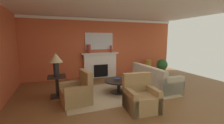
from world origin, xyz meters
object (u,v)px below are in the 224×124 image
at_px(armchair_near_window, 77,93).
at_px(potted_plant, 162,66).
at_px(vase_mantel_left, 89,49).
at_px(armchair_facing_fireplace, 141,98).
at_px(sofa, 154,79).
at_px(vase_tall_corner, 148,67).
at_px(fireplace, 100,66).
at_px(mantel_mirror, 99,41).
at_px(coffee_table, 119,83).
at_px(vase_mantel_right, 111,49).
at_px(side_table, 57,85).
at_px(table_lamp, 56,60).

xyz_separation_m(armchair_near_window, potted_plant, (4.66, 2.07, 0.19)).
bearing_deg(vase_mantel_left, armchair_facing_fireplace, -81.01).
distance_m(sofa, vase_tall_corner, 2.17).
bearing_deg(potted_plant, fireplace, 167.90).
relative_size(fireplace, mantel_mirror, 1.31).
distance_m(fireplace, armchair_facing_fireplace, 3.78).
bearing_deg(vase_mantel_left, potted_plant, -9.60).
distance_m(armchair_near_window, armchair_facing_fireplace, 1.85).
bearing_deg(sofa, coffee_table, -175.29).
xyz_separation_m(mantel_mirror, armchair_near_window, (-1.50, -2.87, -1.46)).
height_order(mantel_mirror, potted_plant, mantel_mirror).
xyz_separation_m(mantel_mirror, vase_mantel_right, (0.55, -0.17, -0.38)).
xyz_separation_m(mantel_mirror, side_table, (-2.04, -2.13, -1.37)).
bearing_deg(mantel_mirror, vase_tall_corner, -9.34).
bearing_deg(table_lamp, mantel_mirror, 46.20).
xyz_separation_m(fireplace, vase_tall_corner, (2.55, -0.30, -0.19)).
distance_m(vase_mantel_right, potted_plant, 2.82).
xyz_separation_m(armchair_facing_fireplace, vase_mantel_right, (0.51, 3.72, 1.08)).
distance_m(table_lamp, vase_mantel_right, 3.25).
bearing_deg(mantel_mirror, armchair_near_window, -117.64).
height_order(side_table, table_lamp, table_lamp).
bearing_deg(armchair_facing_fireplace, potted_plant, 44.85).
bearing_deg(fireplace, coffee_table, -89.97).
distance_m(sofa, potted_plant, 2.23).
bearing_deg(vase_mantel_right, side_table, -142.91).
relative_size(mantel_mirror, vase_mantel_left, 3.39).
distance_m(armchair_facing_fireplace, coffee_table, 1.42).
relative_size(fireplace, potted_plant, 2.16).
xyz_separation_m(vase_tall_corner, vase_mantel_right, (-2.00, 0.25, 1.00)).
relative_size(side_table, vase_mantel_left, 1.72).
height_order(armchair_facing_fireplace, vase_mantel_left, vase_mantel_left).
relative_size(vase_tall_corner, vase_mantel_left, 1.91).
bearing_deg(vase_mantel_right, coffee_table, -103.39).
height_order(mantel_mirror, coffee_table, mantel_mirror).
bearing_deg(mantel_mirror, armchair_facing_fireplace, -89.42).
xyz_separation_m(armchair_facing_fireplace, table_lamp, (-2.08, 1.76, 0.92)).
relative_size(armchair_near_window, table_lamp, 1.27).
xyz_separation_m(armchair_near_window, coffee_table, (1.50, 0.40, 0.03)).
distance_m(sofa, armchair_near_window, 3.12).
distance_m(armchair_near_window, side_table, 0.92).
xyz_separation_m(table_lamp, vase_mantel_left, (1.49, 1.96, 0.20)).
xyz_separation_m(sofa, potted_plant, (1.59, 1.55, 0.19)).
height_order(mantel_mirror, vase_mantel_right, mantel_mirror).
xyz_separation_m(armchair_near_window, armchair_facing_fireplace, (1.54, -1.02, 0.00)).
relative_size(armchair_facing_fireplace, vase_tall_corner, 1.22).
bearing_deg(table_lamp, sofa, -3.43).
height_order(armchair_facing_fireplace, coffee_table, armchair_facing_fireplace).
xyz_separation_m(sofa, vase_mantel_left, (-2.12, 2.18, 1.12)).
bearing_deg(side_table, table_lamp, 0.00).
xyz_separation_m(side_table, potted_plant, (5.20, 1.33, 0.09)).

